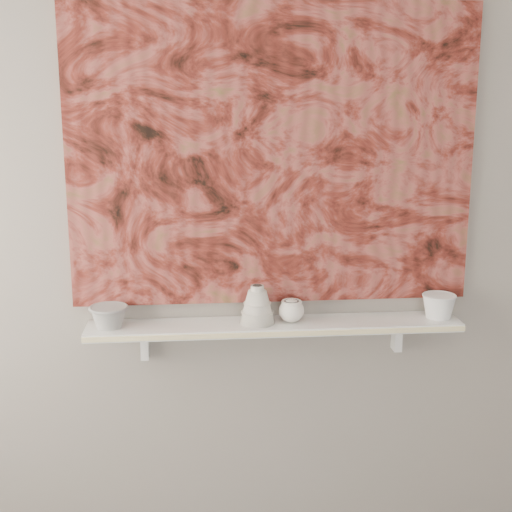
{
  "coord_description": "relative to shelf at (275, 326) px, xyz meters",
  "views": [
    {
      "loc": [
        -0.3,
        -1.02,
        1.77
      ],
      "look_at": [
        -0.07,
        1.49,
        1.19
      ],
      "focal_mm": 50.0,
      "sensor_mm": 36.0,
      "label": 1
    }
  ],
  "objects": [
    {
      "name": "house_motif",
      "position": [
        0.45,
        0.07,
        0.32
      ],
      "size": [
        0.09,
        0.0,
        0.08
      ],
      "primitive_type": "cube",
      "color": "black",
      "rests_on": "painting"
    },
    {
      "name": "shelf",
      "position": [
        0.0,
        0.0,
        0.0
      ],
      "size": [
        1.4,
        0.18,
        0.03
      ],
      "primitive_type": "cube",
      "color": "silver",
      "rests_on": "wall_back"
    },
    {
      "name": "painting",
      "position": [
        0.0,
        0.08,
        0.62
      ],
      "size": [
        1.5,
        0.02,
        1.1
      ],
      "primitive_type": "cube",
      "color": "maroon",
      "rests_on": "wall_back"
    },
    {
      "name": "bowl_grey",
      "position": [
        -0.61,
        0.0,
        0.06
      ],
      "size": [
        0.15,
        0.15,
        0.08
      ],
      "primitive_type": null,
      "rotation": [
        0.0,
        0.0,
        0.07
      ],
      "color": "gray",
      "rests_on": "shelf"
    },
    {
      "name": "bracket_right",
      "position": [
        0.49,
        0.06,
        -0.07
      ],
      "size": [
        0.03,
        0.06,
        0.12
      ],
      "primitive_type": "cube",
      "color": "silver",
      "rests_on": "wall_back"
    },
    {
      "name": "bowl_white",
      "position": [
        0.63,
        0.0,
        0.06
      ],
      "size": [
        0.17,
        0.17,
        0.09
      ],
      "primitive_type": null,
      "rotation": [
        0.0,
        0.0,
        0.41
      ],
      "color": "white",
      "rests_on": "shelf"
    },
    {
      "name": "bell_vessel",
      "position": [
        -0.07,
        0.0,
        0.09
      ],
      "size": [
        0.17,
        0.17,
        0.15
      ],
      "primitive_type": null,
      "rotation": [
        0.0,
        0.0,
        -0.31
      ],
      "color": "beige",
      "rests_on": "shelf"
    },
    {
      "name": "cup_cream",
      "position": [
        0.06,
        0.0,
        0.06
      ],
      "size": [
        0.1,
        0.1,
        0.09
      ],
      "primitive_type": null,
      "rotation": [
        0.0,
        0.0,
        0.09
      ],
      "color": "white",
      "rests_on": "shelf"
    },
    {
      "name": "bracket_left",
      "position": [
        -0.49,
        0.06,
        -0.07
      ],
      "size": [
        0.03,
        0.06,
        0.12
      ],
      "primitive_type": "cube",
      "color": "silver",
      "rests_on": "wall_back"
    },
    {
      "name": "wall_back",
      "position": [
        0.0,
        0.09,
        0.44
      ],
      "size": [
        3.6,
        0.0,
        3.6
      ],
      "primitive_type": "plane",
      "rotation": [
        1.57,
        0.0,
        0.0
      ],
      "color": "gray",
      "rests_on": "floor"
    },
    {
      "name": "shelf_stripe",
      "position": [
        0.0,
        -0.09,
        0.0
      ],
      "size": [
        1.4,
        0.01,
        0.02
      ],
      "primitive_type": "cube",
      "color": "beige",
      "rests_on": "shelf"
    }
  ]
}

